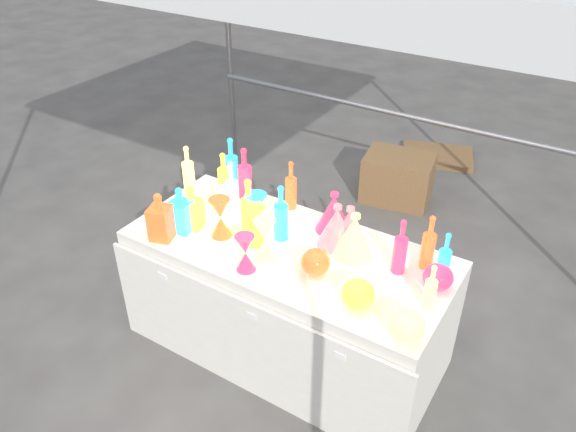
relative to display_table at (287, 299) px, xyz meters
The scene contains 33 objects.
ground 0.37m from the display_table, 90.00° to the left, with size 80.00×80.00×0.00m, color slate.
display_table is the anchor object (origin of this frame).
cardboard_box_closed 1.99m from the display_table, 93.49° to the left, with size 0.57×0.41×0.41m, color olive.
cardboard_box_flat 2.93m from the display_table, 91.42° to the left, with size 0.68×0.49×0.06m, color olive.
bottle_0 0.86m from the display_table, 156.84° to the left, with size 0.07×0.07×0.29m, color red, non-canonical shape.
bottle_1 0.92m from the display_table, 150.54° to the left, with size 0.08×0.08×0.35m, color #167923, non-canonical shape.
bottle_2 0.67m from the display_table, 118.95° to the left, with size 0.07×0.07×0.31m, color orange, non-canonical shape.
bottle_3 0.81m from the display_table, 147.79° to the left, with size 0.09×0.09×0.34m, color #1A3098, non-canonical shape.
bottle_4 1.02m from the display_table, 167.17° to the left, with size 0.07×0.07×0.31m, color teal, non-canonical shape.
bottle_5 0.72m from the display_table, 165.98° to the left, with size 0.08×0.08×0.35m, color #C82863, non-canonical shape.
bottle_6 0.61m from the display_table, behind, with size 0.09×0.09×0.34m, color red, non-canonical shape.
bottle_7 0.55m from the display_table, 142.30° to the left, with size 0.08×0.08×0.34m, color #167923, non-canonical shape.
decanter_0 0.77m from the display_table, 168.75° to the right, with size 0.11×0.11×0.26m, color red, non-canonical shape.
decanter_1 0.87m from the display_table, 155.71° to the right, with size 0.12×0.12×0.28m, color orange, non-canonical shape.
decanter_2 0.80m from the display_table, 164.04° to the right, with size 0.11×0.11×0.28m, color #167923, non-canonical shape.
hourglass_0 0.63m from the display_table, 165.52° to the right, with size 0.12×0.12×0.24m, color orange, non-canonical shape.
hourglass_1 0.56m from the display_table, 106.28° to the right, with size 0.10×0.10×0.21m, color #1A3098, non-canonical shape.
hourglass_2 0.52m from the display_table, 110.34° to the right, with size 0.12×0.12×0.24m, color teal, non-canonical shape.
hourglass_3 0.66m from the display_table, behind, with size 0.11×0.11×0.22m, color #C82863, non-canonical shape.
hourglass_4 0.52m from the display_table, 163.02° to the right, with size 0.12×0.12×0.23m, color red, non-canonical shape.
hourglass_5 0.55m from the display_table, behind, with size 0.12×0.12×0.25m, color #167923, non-canonical shape.
globe_0 0.72m from the display_table, 22.25° to the right, with size 0.16×0.16×0.13m, color red, non-canonical shape.
globe_1 0.96m from the display_table, 20.17° to the right, with size 0.16×0.16×0.13m, color teal, non-canonical shape.
globe_2 0.51m from the display_table, 24.31° to the right, with size 0.15×0.15×0.12m, color orange, non-canonical shape.
globe_3 0.92m from the display_table, ahead, with size 0.15×0.15×0.12m, color #1A3098, non-canonical shape.
lampshade_0 0.57m from the display_table, 38.79° to the left, with size 0.21×0.21×0.25m, color gold, non-canonical shape.
lampshade_1 0.60m from the display_table, 37.67° to the left, with size 0.20×0.20×0.24m, color gold, non-canonical shape.
lampshade_2 0.59m from the display_table, 66.29° to the left, with size 0.20×0.20×0.24m, color #1A3098, non-canonical shape.
lampshade_3 0.62m from the display_table, 21.35° to the left, with size 0.22×0.22×0.26m, color teal, non-canonical shape.
bottle_8 0.97m from the display_table, 12.37° to the left, with size 0.06×0.06×0.29m, color #167923, non-canonical shape.
bottle_9 0.91m from the display_table, 19.04° to the left, with size 0.07×0.07×0.31m, color orange, non-canonical shape.
bottle_10 0.81m from the display_table, 12.26° to the left, with size 0.07×0.07×0.31m, color #1A3098, non-canonical shape.
bottle_11 0.96m from the display_table, ahead, with size 0.06×0.06×0.25m, color teal, non-canonical shape.
Camera 1 is at (1.31, -2.10, 2.57)m, focal length 35.00 mm.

